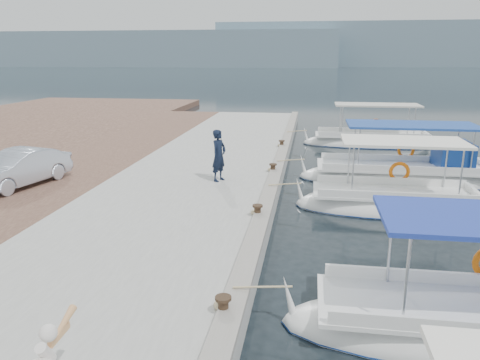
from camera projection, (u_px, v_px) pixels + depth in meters
name	position (u px, v px, depth m)	size (l,w,h in m)	color
ground	(264.00, 257.00, 11.31)	(400.00, 400.00, 0.00)	black
concrete_quay	(194.00, 187.00, 16.45)	(6.00, 40.00, 0.50)	#A1A19B
quay_curb	(273.00, 181.00, 15.97)	(0.44, 40.00, 0.12)	gray
cobblestone_strip	(62.00, 181.00, 17.18)	(4.00, 40.00, 0.50)	brown
distant_hills	(382.00, 48.00, 197.44)	(330.00, 60.00, 18.00)	slate
fishing_caique_c	(393.00, 206.00, 14.74)	(6.11, 2.17, 2.83)	white
fishing_caique_d	(405.00, 177.00, 18.05)	(7.91, 2.46, 2.83)	white
fishing_caique_e	(371.00, 143.00, 25.19)	(7.29, 2.10, 2.83)	white
mooring_bollards	(258.00, 210.00, 12.61)	(0.28, 20.28, 0.33)	black
fisherman	(219.00, 156.00, 16.05)	(0.65, 0.43, 1.78)	black
parked_car	(19.00, 168.00, 15.47)	(1.28, 3.66, 1.21)	#B4BDCE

